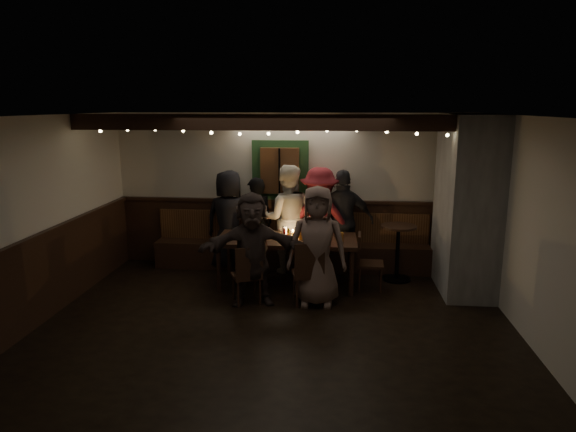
# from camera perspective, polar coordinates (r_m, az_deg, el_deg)

# --- Properties ---
(room) EXTENTS (6.02, 5.01, 2.62)m
(room) POSITION_cam_1_polar(r_m,az_deg,el_deg) (7.68, 7.74, -0.26)
(room) COLOR black
(room) RESTS_ON ground
(dining_table) EXTENTS (2.11, 0.90, 0.91)m
(dining_table) POSITION_cam_1_polar(r_m,az_deg,el_deg) (7.78, -0.15, -2.92)
(dining_table) COLOR black
(dining_table) RESTS_ON ground
(chair_near_left) EXTENTS (0.50, 0.50, 0.84)m
(chair_near_left) POSITION_cam_1_polar(r_m,az_deg,el_deg) (7.12, -4.50, -6.19)
(chair_near_left) COLOR black
(chair_near_left) RESTS_ON ground
(chair_near_right) EXTENTS (0.48, 0.48, 0.91)m
(chair_near_right) POSITION_cam_1_polar(r_m,az_deg,el_deg) (7.08, 2.28, -5.99)
(chair_near_right) COLOR black
(chair_near_right) RESTS_ON ground
(chair_end) EXTENTS (0.40, 0.40, 0.85)m
(chair_end) POSITION_cam_1_polar(r_m,az_deg,el_deg) (7.78, 8.56, -4.67)
(chair_end) COLOR black
(chair_end) RESTS_ON ground
(high_top) EXTENTS (0.56, 0.56, 0.89)m
(high_top) POSITION_cam_1_polar(r_m,az_deg,el_deg) (8.25, 12.11, -3.23)
(high_top) COLOR black
(high_top) RESTS_ON ground
(person_a) EXTENTS (0.90, 0.67, 1.68)m
(person_a) POSITION_cam_1_polar(r_m,az_deg,el_deg) (8.60, -6.55, -0.48)
(person_a) COLOR black
(person_a) RESTS_ON ground
(person_b) EXTENTS (0.66, 0.53, 1.57)m
(person_b) POSITION_cam_1_polar(r_m,az_deg,el_deg) (8.58, -3.59, -0.85)
(person_b) COLOR black
(person_b) RESTS_ON ground
(person_c) EXTENTS (0.92, 0.74, 1.78)m
(person_c) POSITION_cam_1_polar(r_m,az_deg,el_deg) (8.44, -0.10, -0.30)
(person_c) COLOR beige
(person_c) RESTS_ON ground
(person_d) EXTENTS (1.16, 0.70, 1.74)m
(person_d) POSITION_cam_1_polar(r_m,az_deg,el_deg) (8.41, 3.53, -0.50)
(person_d) COLOR maroon
(person_d) RESTS_ON ground
(person_e) EXTENTS (1.04, 0.52, 1.70)m
(person_e) POSITION_cam_1_polar(r_m,az_deg,el_deg) (8.46, 6.16, -0.60)
(person_e) COLOR #26262C
(person_e) RESTS_ON ground
(person_f) EXTENTS (1.53, 0.76, 1.58)m
(person_f) POSITION_cam_1_polar(r_m,az_deg,el_deg) (7.07, -4.00, -3.68)
(person_f) COLOR #362B28
(person_f) RESTS_ON ground
(person_g) EXTENTS (0.82, 0.53, 1.67)m
(person_g) POSITION_cam_1_polar(r_m,az_deg,el_deg) (7.03, 3.24, -3.37)
(person_g) COLOR #745B53
(person_g) RESTS_ON ground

